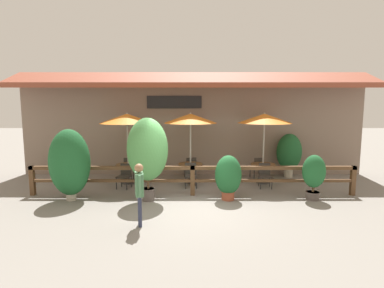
% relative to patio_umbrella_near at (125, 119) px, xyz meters
% --- Properties ---
extents(ground_plane, '(60.00, 60.00, 0.00)m').
position_rel_patio_umbrella_near_xyz_m(ground_plane, '(2.37, -2.57, -2.39)').
color(ground_plane, gray).
extents(building_facade, '(14.28, 1.49, 4.23)m').
position_rel_patio_umbrella_near_xyz_m(building_facade, '(2.37, 1.54, -0.23)').
color(building_facade, gray).
rests_on(building_facade, ground).
extents(patio_railing, '(10.40, 0.14, 0.95)m').
position_rel_patio_umbrella_near_xyz_m(patio_railing, '(2.37, -1.52, -1.70)').
color(patio_railing, brown).
rests_on(patio_railing, ground).
extents(patio_umbrella_near, '(1.96, 1.96, 2.61)m').
position_rel_patio_umbrella_near_xyz_m(patio_umbrella_near, '(0.00, 0.00, 0.00)').
color(patio_umbrella_near, '#B7B2A8').
rests_on(patio_umbrella_near, ground).
extents(dining_table_near, '(0.90, 0.90, 0.72)m').
position_rel_patio_umbrella_near_xyz_m(dining_table_near, '(0.00, -0.00, -1.82)').
color(dining_table_near, brown).
rests_on(dining_table_near, ground).
extents(chair_near_streetside, '(0.51, 0.51, 0.84)m').
position_rel_patio_umbrella_near_xyz_m(chair_near_streetside, '(0.01, -0.67, -1.92)').
color(chair_near_streetside, '#332D28').
rests_on(chair_near_streetside, ground).
extents(chair_near_wallside, '(0.51, 0.51, 0.84)m').
position_rel_patio_umbrella_near_xyz_m(chair_near_wallside, '(-0.07, 0.67, -1.92)').
color(chair_near_wallside, '#332D28').
rests_on(chair_near_wallside, ground).
extents(patio_umbrella_middle, '(1.96, 1.96, 2.61)m').
position_rel_patio_umbrella_near_xyz_m(patio_umbrella_middle, '(2.30, 0.11, 0.00)').
color(patio_umbrella_middle, '#B7B2A8').
rests_on(patio_umbrella_middle, ground).
extents(dining_table_middle, '(0.90, 0.90, 0.72)m').
position_rel_patio_umbrella_near_xyz_m(dining_table_middle, '(2.30, 0.11, -1.82)').
color(dining_table_middle, brown).
rests_on(dining_table_middle, ground).
extents(chair_middle_streetside, '(0.44, 0.44, 0.84)m').
position_rel_patio_umbrella_near_xyz_m(chair_middle_streetside, '(2.31, -0.53, -1.92)').
color(chair_middle_streetside, '#332D28').
rests_on(chair_middle_streetside, ground).
extents(chair_middle_wallside, '(0.51, 0.51, 0.84)m').
position_rel_patio_umbrella_near_xyz_m(chair_middle_wallside, '(2.30, 0.76, -1.92)').
color(chair_middle_wallside, '#332D28').
rests_on(chair_middle_wallside, ground).
extents(patio_umbrella_far, '(1.96, 1.96, 2.61)m').
position_rel_patio_umbrella_near_xyz_m(patio_umbrella_far, '(4.99, 0.06, 0.00)').
color(patio_umbrella_far, '#B7B2A8').
rests_on(patio_umbrella_far, ground).
extents(dining_table_far, '(0.90, 0.90, 0.72)m').
position_rel_patio_umbrella_near_xyz_m(dining_table_far, '(4.99, 0.06, -1.82)').
color(dining_table_far, brown).
rests_on(dining_table_far, ground).
extents(chair_far_streetside, '(0.44, 0.44, 0.84)m').
position_rel_patio_umbrella_near_xyz_m(chair_far_streetside, '(4.92, -0.59, -1.92)').
color(chair_far_streetside, '#332D28').
rests_on(chair_far_streetside, ground).
extents(chair_far_wallside, '(0.51, 0.51, 0.84)m').
position_rel_patio_umbrella_near_xyz_m(chair_far_wallside, '(4.93, 0.71, -1.92)').
color(chair_far_wallside, '#332D28').
rests_on(chair_far_wallside, ground).
extents(potted_plant_broad_leaf, '(0.80, 0.72, 1.37)m').
position_rel_patio_umbrella_near_xyz_m(potted_plant_broad_leaf, '(3.45, -1.98, -1.66)').
color(potted_plant_broad_leaf, '#9E4C33').
rests_on(potted_plant_broad_leaf, ground).
extents(potted_plant_entrance_palm, '(1.21, 1.09, 2.17)m').
position_rel_patio_umbrella_near_xyz_m(potted_plant_entrance_palm, '(-1.32, -2.02, -1.24)').
color(potted_plant_entrance_palm, '#B7AD99').
rests_on(potted_plant_entrance_palm, ground).
extents(potted_plant_tall_tropical, '(0.69, 0.62, 1.39)m').
position_rel_patio_umbrella_near_xyz_m(potted_plant_tall_tropical, '(6.05, -1.97, -1.58)').
color(potted_plant_tall_tropical, '#564C47').
rests_on(potted_plant_tall_tropical, ground).
extents(potted_plant_corner_fern, '(1.22, 1.10, 2.51)m').
position_rel_patio_umbrella_near_xyz_m(potted_plant_corner_fern, '(1.03, -2.05, -0.86)').
color(potted_plant_corner_fern, '#564C47').
rests_on(potted_plant_corner_fern, ground).
extents(potted_plant_small_flowering, '(0.99, 0.89, 1.75)m').
position_rel_patio_umbrella_near_xyz_m(potted_plant_small_flowering, '(6.25, 0.98, -1.41)').
color(potted_plant_small_flowering, '#B7AD99').
rests_on(potted_plant_small_flowering, ground).
extents(pedestrian, '(0.28, 0.52, 1.51)m').
position_rel_patio_umbrella_near_xyz_m(pedestrian, '(1.11, -3.99, -1.42)').
color(pedestrian, '#2D334C').
rests_on(pedestrian, ground).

